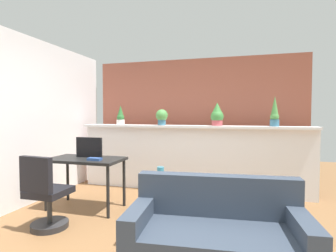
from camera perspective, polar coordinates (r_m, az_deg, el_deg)
ground_plane at (r=3.16m, az=-2.67°, el=-23.70°), size 12.00×12.00×0.00m
divider_wall at (r=4.84m, az=4.89°, el=-7.19°), size 4.15×0.16×1.16m
plant_shelf at (r=4.74m, az=4.83°, el=-0.11°), size 4.15×0.33×0.04m
brick_wall_behind at (r=5.37m, az=6.13°, el=0.95°), size 4.15×0.10×2.50m
side_wall_left at (r=4.47m, az=-30.43°, el=0.94°), size 0.12×4.40×2.60m
potted_plant_0 at (r=5.19m, az=-10.18°, el=2.06°), size 0.16×0.16×0.37m
potted_plant_1 at (r=4.83m, az=-1.35°, el=2.06°), size 0.22×0.22×0.29m
potted_plant_2 at (r=4.68m, az=10.53°, el=2.41°), size 0.22×0.22×0.40m
potted_plant_3 at (r=4.68m, az=21.97°, el=2.58°), size 0.15×0.15×0.50m
desk at (r=4.13m, az=-17.31°, el=-7.78°), size 1.10×0.60×0.75m
tv_monitor at (r=4.16m, az=-16.62°, el=-4.43°), size 0.42×0.04×0.30m
office_chair at (r=3.62m, az=-24.84°, el=-13.89°), size 0.46×0.47×0.91m
side_cube_shelf at (r=3.89m, az=-2.19°, el=-14.61°), size 0.40×0.41×0.50m
vase_on_shelf at (r=3.76m, az=-1.62°, el=-9.99°), size 0.10×0.10×0.16m
book_on_desk at (r=3.89m, az=-15.51°, el=-6.88°), size 0.19×0.10×0.04m
couch at (r=2.61m, az=10.37°, el=-22.73°), size 1.62×0.90×0.80m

